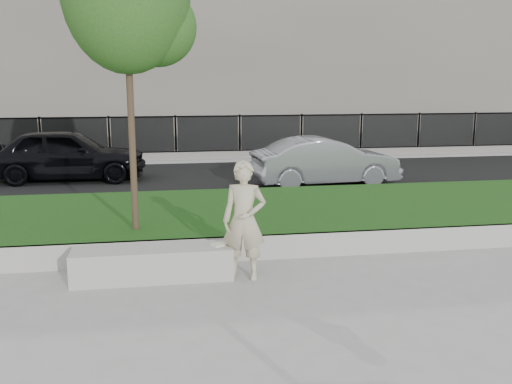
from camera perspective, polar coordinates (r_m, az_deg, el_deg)
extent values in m
plane|color=gray|center=(8.17, -1.21, -9.16)|extent=(90.00, 90.00, 0.00)
cube|color=black|center=(10.95, -3.47, -2.72)|extent=(34.00, 4.00, 0.40)
cube|color=#A7A59D|center=(9.08, -2.16, -5.70)|extent=(34.00, 0.08, 0.40)
cube|color=black|center=(16.36, -5.50, 1.31)|extent=(34.00, 7.00, 0.04)
cube|color=gray|center=(20.79, -6.38, 3.55)|extent=(34.00, 3.00, 0.12)
cube|color=slate|center=(19.77, -6.23, 3.68)|extent=(32.00, 0.30, 0.24)
cube|color=black|center=(19.70, -6.27, 5.50)|extent=(32.00, 0.04, 1.50)
cube|color=black|center=(19.64, -6.32, 7.53)|extent=(32.00, 0.05, 0.05)
cube|color=black|center=(19.76, -6.24, 4.05)|extent=(32.00, 0.05, 0.05)
cube|color=#69655C|center=(27.67, -7.46, 15.71)|extent=(34.00, 10.00, 10.00)
cube|color=#A7A59D|center=(8.39, -10.27, -7.08)|extent=(2.28, 0.57, 0.47)
imported|color=#BFB593|center=(8.15, -1.19, -2.86)|extent=(0.72, 0.59, 1.72)
cube|color=silver|center=(8.35, -3.69, -5.24)|extent=(0.28, 0.26, 0.03)
cylinder|color=#38281C|center=(9.36, -12.49, 9.88)|extent=(0.11, 0.11, 4.52)
sphere|color=#25531B|center=(9.56, -9.89, 15.97)|extent=(1.27, 1.27, 1.27)
imported|color=black|center=(16.69, -18.44, 3.60)|extent=(4.37, 1.90, 1.47)
imported|color=gray|center=(15.25, 6.93, 3.05)|extent=(3.98, 1.68, 1.28)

